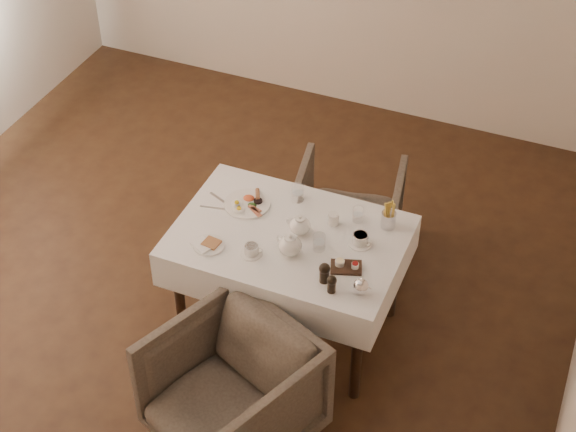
# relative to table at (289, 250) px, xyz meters

# --- Properties ---
(table) EXTENTS (1.28, 0.88, 0.75)m
(table) POSITION_rel_table_xyz_m (0.00, 0.00, 0.00)
(table) COLOR black
(table) RESTS_ON ground
(armchair_near) EXTENTS (0.99, 1.00, 0.70)m
(armchair_near) POSITION_rel_table_xyz_m (0.02, -0.82, -0.29)
(armchair_near) COLOR #453A32
(armchair_near) RESTS_ON ground
(armchair_far) EXTENTS (0.78, 0.79, 0.62)m
(armchair_far) POSITION_rel_table_xyz_m (0.09, 0.80, -0.33)
(armchair_far) COLOR #453A32
(armchair_far) RESTS_ON ground
(breakfast_plate) EXTENTS (0.27, 0.27, 0.03)m
(breakfast_plate) POSITION_rel_table_xyz_m (-0.32, 0.15, 0.13)
(breakfast_plate) COLOR white
(breakfast_plate) RESTS_ON table
(side_plate) EXTENTS (0.19, 0.18, 0.02)m
(side_plate) POSITION_rel_table_xyz_m (-0.38, -0.25, 0.12)
(side_plate) COLOR white
(side_plate) RESTS_ON table
(teapot_centre) EXTENTS (0.17, 0.14, 0.13)m
(teapot_centre) POSITION_rel_table_xyz_m (0.05, 0.04, 0.18)
(teapot_centre) COLOR white
(teapot_centre) RESTS_ON table
(teapot_front) EXTENTS (0.21, 0.18, 0.14)m
(teapot_front) POSITION_rel_table_xyz_m (0.07, -0.14, 0.19)
(teapot_front) COLOR white
(teapot_front) RESTS_ON table
(creamer) EXTENTS (0.08, 0.08, 0.07)m
(creamer) POSITION_rel_table_xyz_m (0.20, 0.18, 0.15)
(creamer) COLOR white
(creamer) RESTS_ON table
(teacup_near) EXTENTS (0.12, 0.12, 0.06)m
(teacup_near) POSITION_rel_table_xyz_m (-0.13, -0.22, 0.14)
(teacup_near) COLOR white
(teacup_near) RESTS_ON table
(teacup_far) EXTENTS (0.14, 0.14, 0.07)m
(teacup_far) POSITION_rel_table_xyz_m (0.39, 0.08, 0.15)
(teacup_far) COLOR white
(teacup_far) RESTS_ON table
(glass_left) EXTENTS (0.09, 0.09, 0.10)m
(glass_left) POSITION_rel_table_xyz_m (-0.07, 0.30, 0.17)
(glass_left) COLOR silver
(glass_left) RESTS_ON table
(glass_mid) EXTENTS (0.08, 0.08, 0.10)m
(glass_mid) POSITION_rel_table_xyz_m (0.20, -0.04, 0.17)
(glass_mid) COLOR silver
(glass_mid) RESTS_ON table
(glass_right) EXTENTS (0.07, 0.07, 0.09)m
(glass_right) POSITION_rel_table_xyz_m (0.31, 0.26, 0.16)
(glass_right) COLOR silver
(glass_right) RESTS_ON table
(condiment_board) EXTENTS (0.19, 0.16, 0.04)m
(condiment_board) POSITION_rel_table_xyz_m (0.38, -0.13, 0.13)
(condiment_board) COLOR black
(condiment_board) RESTS_ON table
(pepper_mill_left) EXTENTS (0.07, 0.07, 0.12)m
(pepper_mill_left) POSITION_rel_table_xyz_m (0.31, -0.27, 0.18)
(pepper_mill_left) COLOR black
(pepper_mill_left) RESTS_ON table
(pepper_mill_right) EXTENTS (0.06, 0.06, 0.11)m
(pepper_mill_right) POSITION_rel_table_xyz_m (0.37, -0.32, 0.17)
(pepper_mill_right) COLOR black
(pepper_mill_right) RESTS_ON table
(silver_pot) EXTENTS (0.12, 0.10, 0.11)m
(silver_pot) POSITION_rel_table_xyz_m (0.52, -0.28, 0.17)
(silver_pot) COLOR white
(silver_pot) RESTS_ON table
(fries_cup) EXTENTS (0.08, 0.08, 0.18)m
(fries_cup) POSITION_rel_table_xyz_m (0.49, 0.28, 0.19)
(fries_cup) COLOR silver
(fries_cup) RESTS_ON table
(cutlery_fork) EXTENTS (0.20, 0.09, 0.00)m
(cutlery_fork) POSITION_rel_table_xyz_m (-0.47, 0.12, 0.12)
(cutlery_fork) COLOR silver
(cutlery_fork) RESTS_ON table
(cutlery_knife) EXTENTS (0.17, 0.05, 0.00)m
(cutlery_knife) POSITION_rel_table_xyz_m (-0.48, 0.05, 0.12)
(cutlery_knife) COLOR silver
(cutlery_knife) RESTS_ON table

